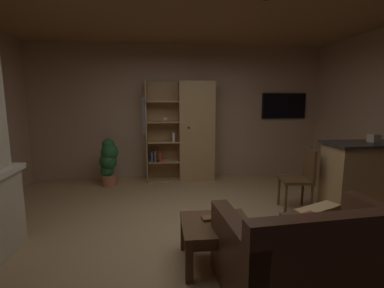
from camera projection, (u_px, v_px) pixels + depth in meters
floor at (196, 235)px, 3.39m from camera, size 5.94×5.23×0.02m
wall_back at (180, 113)px, 5.77m from camera, size 6.06×0.06×2.71m
window_pane_back at (161, 116)px, 5.70m from camera, size 0.76×0.01×0.77m
bookshelf_cabinet at (192, 132)px, 5.58m from camera, size 1.34×0.41×1.98m
kitchen_bar_counter at (374, 179)px, 3.85m from camera, size 1.36×0.58×1.05m
tissue_box at (374, 138)px, 3.78m from camera, size 0.13×0.13×0.11m
leather_couch at (314, 258)px, 2.35m from camera, size 1.64×1.05×0.84m
coffee_table at (217, 231)px, 2.76m from camera, size 0.69×0.64×0.42m
table_book_0 at (208, 218)px, 2.80m from camera, size 0.13×0.12×0.03m
table_book_1 at (221, 216)px, 2.80m from camera, size 0.15×0.11×0.02m
table_book_2 at (217, 218)px, 2.70m from camera, size 0.11×0.11×0.02m
dining_chair at (301, 175)px, 4.05m from camera, size 0.48×0.48×0.92m
potted_floor_plant at (109, 161)px, 5.23m from camera, size 0.36×0.33×0.91m
wall_mounted_tv at (284, 106)px, 5.93m from camera, size 0.96×0.06×0.54m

